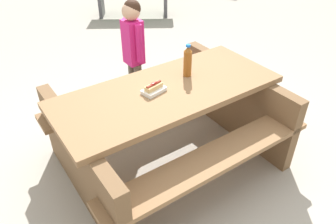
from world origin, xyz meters
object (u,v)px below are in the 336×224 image
Objects in this scene: picnic_table at (168,120)px; child_in_coat at (133,43)px; hotdog_tray at (154,89)px; soda_bottle at (188,61)px.

picnic_table is 1.00m from child_in_coat.
child_in_coat is at bearing -99.20° from picnic_table.
child_in_coat is (-0.27, -0.93, -0.03)m from hotdog_tray.
hotdog_tray is at bearing -3.78° from picnic_table.
child_in_coat reaches higher than soda_bottle.
soda_bottle is 0.39m from hotdog_tray.
child_in_coat reaches higher than hotdog_tray.
child_in_coat is (0.09, -0.84, -0.13)m from soda_bottle.
picnic_table is 1.61× the size of child_in_coat.
soda_bottle is 1.35× the size of hotdog_tray.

